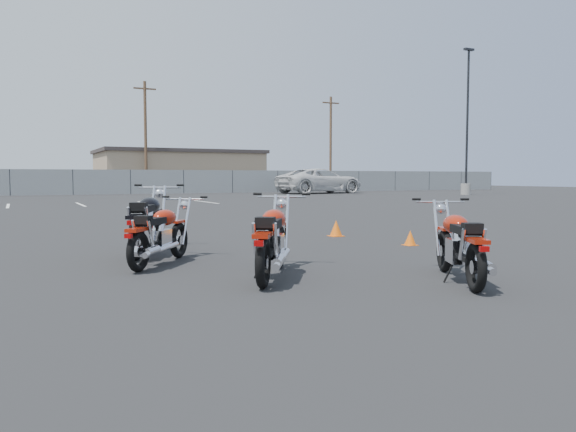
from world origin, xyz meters
name	(u,v)px	position (x,y,z in m)	size (l,w,h in m)	color
ground	(294,262)	(0.00, 0.00, 0.00)	(120.00, 120.00, 0.00)	black
motorcycle_front_red	(160,234)	(-1.83, 0.66, 0.44)	(1.52, 1.78, 0.97)	black
motorcycle_second_black	(148,223)	(-1.74, 1.91, 0.52)	(1.38, 2.27, 1.14)	black
motorcycle_third_red	(273,240)	(-0.79, -1.00, 0.48)	(1.50, 2.00, 1.05)	black
motorcycle_rear_red	(460,245)	(1.14, -2.24, 0.45)	(1.29, 1.93, 0.98)	black
training_cone_near	(336,228)	(2.48, 2.92, 0.17)	(0.29, 0.29, 0.34)	#FF660D
training_cone_far	(410,238)	(2.89, 0.93, 0.14)	(0.23, 0.23, 0.28)	#FF660D
light_pole_east	(467,157)	(25.23, 23.00, 2.67)	(0.80, 0.70, 10.27)	gray
chainlink_fence	(73,182)	(0.00, 35.00, 0.90)	(80.06, 0.06, 1.80)	gray
tan_building_east	(178,171)	(10.00, 44.00, 1.86)	(14.40, 9.40, 3.70)	tan
utility_pole_c	(146,135)	(6.00, 39.00, 4.69)	(1.80, 0.24, 9.00)	#4D3524
utility_pole_d	(331,142)	(24.00, 40.00, 4.69)	(1.80, 0.24, 9.00)	#4D3524
parking_line_stripes	(45,205)	(-2.50, 20.00, 0.00)	(15.12, 4.00, 0.01)	silver
white_van	(320,174)	(17.61, 30.66, 1.51)	(7.96, 3.18, 3.03)	silver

